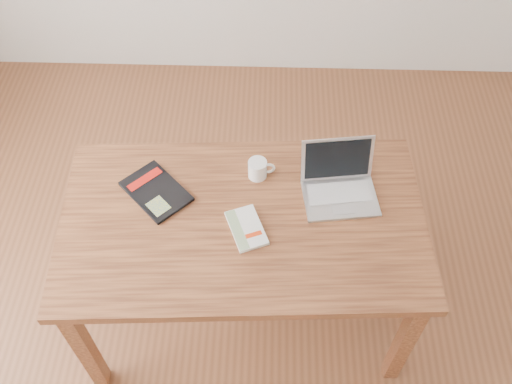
{
  "coord_description": "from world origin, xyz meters",
  "views": [
    {
      "loc": [
        0.13,
        -1.08,
        2.59
      ],
      "look_at": [
        0.09,
        0.26,
        0.85
      ],
      "focal_mm": 40.0,
      "sensor_mm": 36.0,
      "label": 1
    }
  ],
  "objects_px": {
    "white_guidebook": "(246,228)",
    "coffee_mug": "(258,169)",
    "desk": "(243,232)",
    "black_guidebook": "(156,191)",
    "laptop": "(339,184)"
  },
  "relations": [
    {
      "from": "desk",
      "to": "coffee_mug",
      "type": "relative_size",
      "value": 13.11
    },
    {
      "from": "white_guidebook",
      "to": "black_guidebook",
      "type": "xyz_separation_m",
      "value": [
        -0.38,
        0.17,
        -0.0
      ]
    },
    {
      "from": "laptop",
      "to": "desk",
      "type": "bearing_deg",
      "value": -165.53
    },
    {
      "from": "black_guidebook",
      "to": "laptop",
      "type": "distance_m",
      "value": 0.74
    },
    {
      "from": "white_guidebook",
      "to": "laptop",
      "type": "xyz_separation_m",
      "value": [
        0.37,
        0.2,
        0.04
      ]
    },
    {
      "from": "desk",
      "to": "white_guidebook",
      "type": "distance_m",
      "value": 0.11
    },
    {
      "from": "black_guidebook",
      "to": "desk",
      "type": "bearing_deg",
      "value": -62.83
    },
    {
      "from": "laptop",
      "to": "coffee_mug",
      "type": "xyz_separation_m",
      "value": [
        -0.33,
        0.07,
        -0.0
      ]
    },
    {
      "from": "desk",
      "to": "coffee_mug",
      "type": "distance_m",
      "value": 0.27
    },
    {
      "from": "white_guidebook",
      "to": "coffee_mug",
      "type": "bearing_deg",
      "value": 60.78
    },
    {
      "from": "desk",
      "to": "coffee_mug",
      "type": "bearing_deg",
      "value": 73.44
    },
    {
      "from": "desk",
      "to": "black_guidebook",
      "type": "relative_size",
      "value": 4.57
    },
    {
      "from": "desk",
      "to": "white_guidebook",
      "type": "relative_size",
      "value": 6.62
    },
    {
      "from": "desk",
      "to": "black_guidebook",
      "type": "distance_m",
      "value": 0.39
    },
    {
      "from": "black_guidebook",
      "to": "laptop",
      "type": "relative_size",
      "value": 1.0
    }
  ]
}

